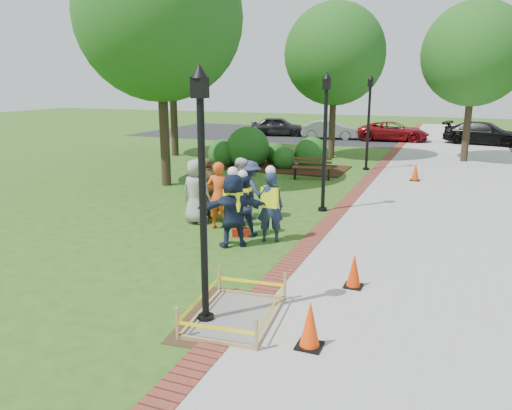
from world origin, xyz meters
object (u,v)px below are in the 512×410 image
at_px(wet_concrete_pad, 235,306).
at_px(hivis_worker_b, 270,204).
at_px(bench_near, 216,214).
at_px(hivis_worker_c, 243,203).
at_px(cone_front, 310,326).
at_px(hivis_worker_a, 233,208).
at_px(lamp_near, 202,179).

height_order(wet_concrete_pad, hivis_worker_b, hivis_worker_b).
relative_size(bench_near, hivis_worker_c, 0.78).
bearing_deg(cone_front, hivis_worker_b, 116.82).
height_order(bench_near, hivis_worker_c, hivis_worker_c).
height_order(hivis_worker_a, hivis_worker_c, hivis_worker_a).
height_order(cone_front, hivis_worker_b, hivis_worker_b).
relative_size(wet_concrete_pad, cone_front, 3.15).
xyz_separation_m(hivis_worker_b, hivis_worker_c, (-0.84, 0.21, -0.09)).
distance_m(cone_front, lamp_near, 2.84).
height_order(cone_front, hivis_worker_a, hivis_worker_a).
bearing_deg(lamp_near, hivis_worker_b, 96.13).
xyz_separation_m(wet_concrete_pad, bench_near, (-2.98, 5.32, -0.00)).
bearing_deg(wet_concrete_pad, hivis_worker_c, 111.65).
height_order(wet_concrete_pad, lamp_near, lamp_near).
xyz_separation_m(lamp_near, hivis_worker_b, (-0.48, 4.50, -1.51)).
bearing_deg(lamp_near, bench_near, 114.49).
relative_size(cone_front, hivis_worker_a, 0.39).
bearing_deg(wet_concrete_pad, bench_near, 119.28).
height_order(bench_near, hivis_worker_a, hivis_worker_a).
bearing_deg(hivis_worker_a, cone_front, -52.38).
bearing_deg(hivis_worker_a, hivis_worker_b, 44.45).
bearing_deg(hivis_worker_b, hivis_worker_c, 166.15).
xyz_separation_m(bench_near, hivis_worker_c, (1.22, -0.87, 0.65)).
relative_size(cone_front, lamp_near, 0.18).
bearing_deg(lamp_near, wet_concrete_pad, 30.64).
relative_size(bench_near, hivis_worker_a, 0.69).
bearing_deg(hivis_worker_b, bench_near, 152.31).
bearing_deg(wet_concrete_pad, cone_front, -18.01).
bearing_deg(cone_front, hivis_worker_c, 123.23).
bearing_deg(bench_near, lamp_near, -65.51).
height_order(wet_concrete_pad, bench_near, bench_near).
bearing_deg(bench_near, hivis_worker_c, -35.64).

